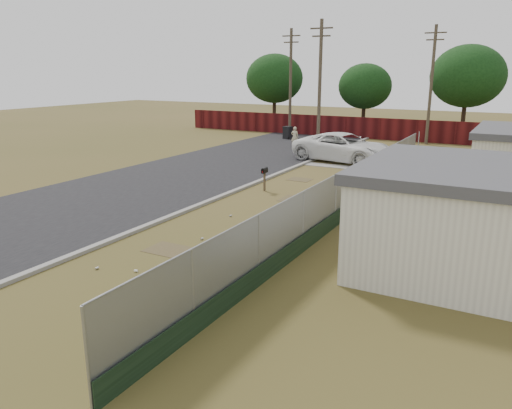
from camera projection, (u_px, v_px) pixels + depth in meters
The scene contains 12 objects.
ground at pixel (262, 215), 20.17m from camera, with size 120.00×120.00×0.00m, color brown.
street at pixel (226, 167), 30.11m from camera, with size 15.10×60.00×0.12m.
chainlink_fence at pixel (345, 200), 19.38m from camera, with size 0.10×27.06×2.02m.
privacy_fence at pixel (335, 126), 43.89m from camera, with size 30.00×0.12×1.80m, color #4F1111.
utility_poles at pixel (346, 83), 38.15m from camera, with size 12.60×8.24×9.00m.
horizon_trees at pixel (415, 84), 38.52m from camera, with size 33.32×31.94×7.78m.
fire_hydrant at pixel (173, 294), 12.26m from camera, with size 0.35×0.35×0.77m.
mailbox at pixel (265, 172), 24.03m from camera, with size 0.20×0.50×1.15m.
pickup_truck at pixel (344, 147), 31.82m from camera, with size 3.02×6.55×1.82m, color white.
pedestrian at pixel (295, 137), 37.78m from camera, with size 0.57×0.38×1.57m, color beige.
trash_bin at pixel (288, 132), 42.52m from camera, with size 0.78×0.85×1.06m.
scattered_litter at pixel (218, 230), 18.16m from camera, with size 2.62×11.64×0.07m.
Camera 1 is at (9.09, -17.09, 5.68)m, focal length 35.00 mm.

